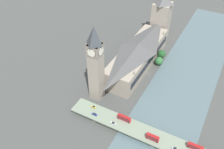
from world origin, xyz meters
TOP-DOWN VIEW (x-y plane):
  - ground_plane at (0.00, 0.00)m, footprint 600.00×600.00m
  - river_water at (-35.64, 0.00)m, footprint 59.27×360.00m
  - parliament_hall at (17.29, -8.00)m, footprint 29.04×105.14m
  - clock_tower at (30.62, 53.91)m, footprint 11.88×11.88m
  - victoria_tower at (17.34, -74.40)m, footprint 19.65×19.65m
  - road_bridge at (-35.64, 75.31)m, footprint 150.54×16.10m
  - double_decker_bus_lead at (-6.11, 71.78)m, footprint 11.55×2.53m
  - double_decker_bus_mid at (-64.57, 71.49)m, footprint 11.79×2.51m
  - double_decker_bus_rear at (-33.73, 78.66)m, footprint 10.25×2.65m
  - car_northbound_tail at (23.45, 71.80)m, footprint 4.01×1.76m
  - car_southbound_lead at (-51.60, 78.70)m, footprint 4.56×1.80m
  - car_southbound_mid at (18.30, 78.61)m, footprint 4.71×1.85m
  - car_southbound_tail at (-0.04, 79.44)m, footprint 4.57×1.84m
  - tree_embankment_near at (-3.31, -18.55)m, footprint 8.69×8.69m
  - tree_embankment_mid at (-1.82, -30.58)m, footprint 8.71×8.71m

SIDE VIEW (x-z plane):
  - ground_plane at x=0.00m, z-range 0.00..0.00m
  - river_water at x=-35.64m, z-range 0.00..0.30m
  - road_bridge at x=-35.64m, z-range 1.42..6.06m
  - car_northbound_tail at x=23.45m, z-range 4.64..6.05m
  - car_southbound_tail at x=-0.04m, z-range 4.65..6.04m
  - car_southbound_lead at x=-51.60m, z-range 4.61..6.09m
  - car_southbound_mid at x=18.30m, z-range 4.62..6.12m
  - tree_embankment_near at x=-3.31m, z-range 0.70..10.79m
  - tree_embankment_mid at x=-1.82m, z-range 1.26..12.51m
  - double_decker_bus_mid at x=-64.57m, z-range 4.89..9.61m
  - double_decker_bus_lead at x=-6.11m, z-range 4.88..9.66m
  - double_decker_bus_rear at x=-33.73m, z-range 4.89..9.86m
  - parliament_hall at x=17.29m, z-range -0.09..26.90m
  - victoria_tower at x=17.34m, z-range -2.00..55.85m
  - clock_tower at x=30.62m, z-range 2.57..76.33m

